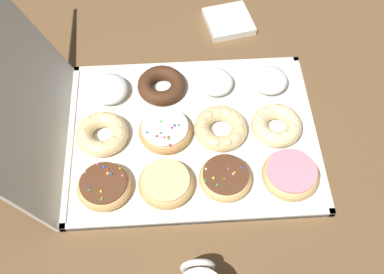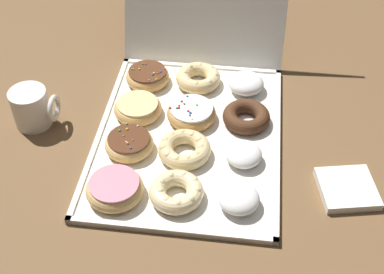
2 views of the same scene
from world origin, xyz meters
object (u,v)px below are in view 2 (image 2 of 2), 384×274
Objects in this scene: pink_frosted_donut_0 at (115,189)px; sprinkle_donut_7 at (189,113)px; cruller_donut_1 at (178,192)px; cruller_donut_10 at (199,78)px; powdered_filled_donut_2 at (239,198)px; cruller_donut_4 at (182,149)px; glazed_ring_donut_6 at (138,108)px; chocolate_cake_ring_donut_8 at (246,117)px; coffee_mug at (32,107)px; powdered_filled_donut_11 at (246,83)px; powdered_filled_donut_5 at (243,154)px; sprinkle_donut_3 at (129,143)px; sprinkle_donut_9 at (148,76)px; donut_box at (188,137)px; napkin_stack at (347,189)px.

pink_frosted_donut_0 is 1.03× the size of sprinkle_donut_7.
cruller_donut_1 is 0.38m from cruller_donut_10.
cruller_donut_4 is at bearing 136.07° from powdered_filled_donut_2.
glazed_ring_donut_6 is 0.98× the size of sprinkle_donut_7.
cruller_donut_4 is 0.18m from chocolate_cake_ring_donut_8.
coffee_mug reaches higher than glazed_ring_donut_6.
coffee_mug is at bearing -160.33° from powdered_filled_donut_11.
sprinkle_donut_7 is (-0.13, 0.12, -0.00)m from powdered_filled_donut_5.
sprinkle_donut_3 reaches higher than chocolate_cake_ring_donut_8.
cruller_donut_4 is 0.28m from powdered_filled_donut_11.
donut_box is at bearing -55.26° from sprinkle_donut_9.
powdered_filled_donut_2 is 0.75× the size of chocolate_cake_ring_donut_8.
chocolate_cake_ring_donut_8 is at bearing 140.80° from napkin_stack.
powdered_filled_donut_5 reaches higher than donut_box.
chocolate_cake_ring_donut_8 is 0.29m from napkin_stack.
sprinkle_donut_7 is 0.14m from cruller_donut_10.
powdered_filled_donut_2 is 0.13m from powdered_filled_donut_5.
cruller_donut_1 and cruller_donut_4 have the same top height.
cruller_donut_1 is 0.12m from powdered_filled_donut_2.
napkin_stack is (0.22, -0.05, -0.02)m from powdered_filled_donut_5.
cruller_donut_10 is at bearing 138.03° from napkin_stack.
donut_box is 5.02× the size of sprinkle_donut_3.
coffee_mug is (-0.24, -0.05, 0.02)m from glazed_ring_donut_6.
sprinkle_donut_9 is at bearing 124.33° from powdered_filled_donut_2.
cruller_donut_4 is 1.02× the size of glazed_ring_donut_6.
donut_box is at bearing -25.26° from glazed_ring_donut_6.
napkin_stack is (0.48, 0.08, -0.02)m from pink_frosted_donut_0.
cruller_donut_1 is 0.25m from sprinkle_donut_7.
powdered_filled_donut_11 is at bearing -0.22° from sprinkle_donut_9.
sprinkle_donut_3 is at bearing 173.24° from napkin_stack.
sprinkle_donut_7 reaches higher than napkin_stack.
powdered_filled_donut_2 is at bearing -44.28° from glazed_ring_donut_6.
chocolate_cake_ring_donut_8 is 0.98× the size of cruller_donut_10.
sprinkle_donut_3 is at bearing 89.48° from pink_frosted_donut_0.
coffee_mug is (-0.50, -0.05, 0.02)m from chocolate_cake_ring_donut_8.
cruller_donut_4 is at bearing -44.64° from glazed_ring_donut_6.
pink_frosted_donut_0 reaches higher than chocolate_cake_ring_donut_8.
napkin_stack is at bearing -20.33° from glazed_ring_donut_6.
chocolate_cake_ring_donut_8 is (0.13, 0.25, -0.00)m from cruller_donut_1.
sprinkle_donut_9 is (-0.26, 0.38, -0.00)m from powdered_filled_donut_2.
powdered_filled_donut_5 is (0.13, -0.06, 0.02)m from donut_box.
coffee_mug is at bearing 168.85° from cruller_donut_4.
sprinkle_donut_7 is 1.04× the size of chocolate_cake_ring_donut_8.
chocolate_cake_ring_donut_8 is (0.26, 0.26, -0.00)m from pink_frosted_donut_0.
sprinkle_donut_9 is 0.30m from coffee_mug.
powdered_filled_donut_2 reaches higher than sprinkle_donut_3.
sprinkle_donut_9 is at bearing 90.52° from pink_frosted_donut_0.
sprinkle_donut_7 is at bearing 153.74° from napkin_stack.
sprinkle_donut_7 is at bearing -45.76° from sprinkle_donut_9.
powdered_filled_donut_11 reaches higher than sprinkle_donut_3.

